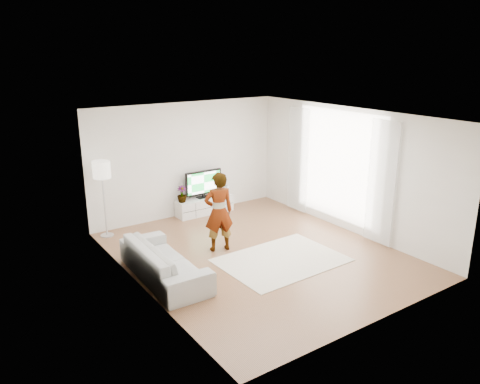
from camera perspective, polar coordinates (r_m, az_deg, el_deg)
floor at (r=9.59m, az=2.23°, el=-7.56°), size 6.00×6.00×0.00m
ceiling at (r=8.81m, az=2.44°, el=9.26°), size 6.00×6.00×0.00m
wall_left at (r=7.93m, az=-12.34°, el=-2.39°), size 0.02×6.00×2.80m
wall_right at (r=10.73m, az=13.12°, el=2.60°), size 0.02×6.00×2.80m
wall_back at (r=11.57m, az=-6.58°, el=3.94°), size 5.00×0.02×2.80m
wall_front at (r=7.06m, az=17.06°, el=-5.19°), size 5.00×0.02×2.80m
window at (r=10.91m, az=11.92°, el=3.17°), size 0.01×2.60×2.50m
curtain_near at (r=10.05m, az=16.87°, el=1.05°), size 0.04×0.70×2.60m
curtain_far at (r=11.78m, az=7.08°, el=3.92°), size 0.04×0.70×2.60m
media_console at (r=11.85m, az=-4.33°, el=-1.66°), size 1.48×0.42×0.42m
television at (r=11.71m, az=-4.47°, el=1.10°), size 1.00×0.20×0.70m
game_console at (r=12.08m, az=-1.71°, el=0.37°), size 0.09×0.18×0.24m
potted_plant at (r=11.44m, az=-7.11°, el=-0.27°), size 0.30×0.30×0.40m
rug at (r=9.34m, az=5.09°, el=-8.26°), size 2.41×1.76×0.01m
player at (r=9.47m, az=-2.61°, el=-2.42°), size 0.68×0.53×1.65m
sofa at (r=8.62m, az=-9.22°, el=-8.28°), size 0.94×2.28×0.66m
floor_lamp at (r=10.46m, az=-16.50°, el=2.23°), size 0.38×0.38×1.71m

